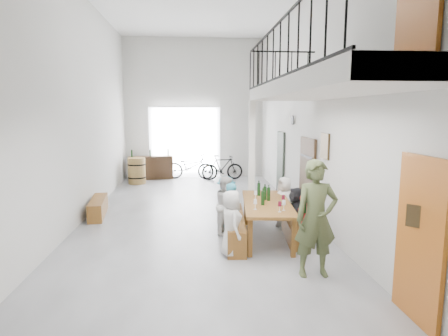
{
  "coord_description": "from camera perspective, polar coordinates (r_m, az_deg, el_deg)",
  "views": [
    {
      "loc": [
        -0.07,
        -9.11,
        2.61
      ],
      "look_at": [
        0.64,
        -0.5,
        1.32
      ],
      "focal_mm": 30.0,
      "sensor_mm": 36.0,
      "label": 1
    }
  ],
  "objects": [
    {
      "name": "floor",
      "position": [
        9.47,
        -4.17,
        -7.53
      ],
      "size": [
        12.0,
        12.0,
        0.0
      ],
      "primitive_type": "plane",
      "color": "slate",
      "rests_on": "ground"
    },
    {
      "name": "room_walls",
      "position": [
        9.16,
        -4.42,
        14.38
      ],
      "size": [
        12.0,
        12.0,
        12.0
      ],
      "color": "silver",
      "rests_on": "ground"
    },
    {
      "name": "gateway_portal",
      "position": [
        15.1,
        -5.99,
        3.85
      ],
      "size": [
        2.8,
        0.08,
        2.8
      ],
      "primitive_type": "cube",
      "color": "white",
      "rests_on": "ground"
    },
    {
      "name": "right_wall_decor",
      "position": [
        7.8,
        16.1,
        1.75
      ],
      "size": [
        0.07,
        8.28,
        5.07
      ],
      "color": "#A35318",
      "rests_on": "ground"
    },
    {
      "name": "balcony",
      "position": [
        6.33,
        14.43,
        11.4
      ],
      "size": [
        1.52,
        5.62,
        4.0
      ],
      "color": "white",
      "rests_on": "ground"
    },
    {
      "name": "tasting_table",
      "position": [
        7.78,
        6.54,
        -5.75
      ],
      "size": [
        1.16,
        2.37,
        0.79
      ],
      "rotation": [
        0.0,
        0.0,
        -0.1
      ],
      "color": "brown",
      "rests_on": "ground"
    },
    {
      "name": "bench_inner",
      "position": [
        7.82,
        1.71,
        -9.09
      ],
      "size": [
        0.52,
        2.21,
        0.5
      ],
      "primitive_type": "cube",
      "rotation": [
        0.0,
        0.0,
        -0.08
      ],
      "color": "brown",
      "rests_on": "ground"
    },
    {
      "name": "bench_wall",
      "position": [
        8.09,
        10.07,
        -8.96
      ],
      "size": [
        0.41,
        1.78,
        0.41
      ],
      "primitive_type": "cube",
      "rotation": [
        0.0,
        0.0,
        -0.11
      ],
      "color": "brown",
      "rests_on": "ground"
    },
    {
      "name": "tableware",
      "position": [
        7.68,
        6.5,
        -4.21
      ],
      "size": [
        0.68,
        1.46,
        0.35
      ],
      "color": "black",
      "rests_on": "tasting_table"
    },
    {
      "name": "side_bench",
      "position": [
        10.09,
        -18.63,
        -5.69
      ],
      "size": [
        0.52,
        1.57,
        0.43
      ],
      "primitive_type": "cube",
      "rotation": [
        0.0,
        0.0,
        0.12
      ],
      "color": "brown",
      "rests_on": "ground"
    },
    {
      "name": "oak_barrel",
      "position": [
        14.13,
        -13.15,
        -0.41
      ],
      "size": [
        0.65,
        0.65,
        0.96
      ],
      "color": "olive",
      "rests_on": "ground"
    },
    {
      "name": "serving_counter",
      "position": [
        15.01,
        -11.12,
        0.05
      ],
      "size": [
        1.76,
        0.76,
        0.9
      ],
      "primitive_type": "cube",
      "rotation": [
        0.0,
        0.0,
        0.17
      ],
      "color": "#362314",
      "rests_on": "ground"
    },
    {
      "name": "counter_bottles",
      "position": [
        14.93,
        -11.18,
        2.29
      ],
      "size": [
        1.43,
        0.37,
        0.28
      ],
      "color": "black",
      "rests_on": "serving_counter"
    },
    {
      "name": "guest_left_a",
      "position": [
        6.87,
        1.13,
        -8.44
      ],
      "size": [
        0.48,
        0.65,
        1.22
      ],
      "primitive_type": "imported",
      "rotation": [
        0.0,
        0.0,
        1.73
      ],
      "color": "silver",
      "rests_on": "ground"
    },
    {
      "name": "guest_left_b",
      "position": [
        7.54,
        1.26,
        -6.88
      ],
      "size": [
        0.38,
        0.5,
        1.23
      ],
      "primitive_type": "imported",
      "rotation": [
        0.0,
        0.0,
        1.79
      ],
      "color": "teal",
      "rests_on": "ground"
    },
    {
      "name": "guest_left_c",
      "position": [
        8.11,
        0.4,
        -5.66
      ],
      "size": [
        0.62,
        0.71,
        1.26
      ],
      "primitive_type": "imported",
      "rotation": [
        0.0,
        0.0,
        1.32
      ],
      "color": "silver",
      "rests_on": "ground"
    },
    {
      "name": "guest_left_d",
      "position": [
        8.6,
        0.3,
        -5.11
      ],
      "size": [
        0.47,
        0.78,
        1.18
      ],
      "primitive_type": "imported",
      "rotation": [
        0.0,
        0.0,
        1.53
      ],
      "color": "teal",
      "rests_on": "ground"
    },
    {
      "name": "guest_right_a",
      "position": [
        7.51,
        12.0,
        -7.84
      ],
      "size": [
        0.33,
        0.64,
        1.05
      ],
      "primitive_type": "imported",
      "rotation": [
        0.0,
        0.0,
        -1.44
      ],
      "color": "#B3211E",
      "rests_on": "ground"
    },
    {
      "name": "guest_right_b",
      "position": [
        8.09,
        10.85,
        -6.6
      ],
      "size": [
        0.57,
        1.03,
        1.06
      ],
      "primitive_type": "imported",
      "rotation": [
        0.0,
        0.0,
        -1.85
      ],
      "color": "black",
      "rests_on": "ground"
    },
    {
      "name": "guest_right_c",
      "position": [
        8.63,
        9.17,
        -5.18
      ],
      "size": [
        0.5,
        0.65,
        1.18
      ],
      "primitive_type": "imported",
      "rotation": [
        0.0,
        0.0,
        -1.33
      ],
      "color": "silver",
      "rests_on": "ground"
    },
    {
      "name": "host_standing",
      "position": [
        6.15,
        13.85,
        -7.51
      ],
      "size": [
        0.7,
        0.47,
        1.88
      ],
      "primitive_type": "imported",
      "rotation": [
        0.0,
        0.0,
        0.02
      ],
      "color": "#444E2C",
      "rests_on": "ground"
    },
    {
      "name": "potted_plant",
      "position": [
        9.95,
        10.13,
        -5.56
      ],
      "size": [
        0.46,
        0.42,
        0.44
      ],
      "primitive_type": "imported",
      "rotation": [
        0.0,
        0.0,
        -0.23
      ],
      "color": "#1F431A",
      "rests_on": "ground"
    },
    {
      "name": "bicycle_near",
      "position": [
        14.77,
        -5.17,
        0.22
      ],
      "size": [
        1.98,
        1.05,
        0.99
      ],
      "primitive_type": "imported",
      "rotation": [
        0.0,
        0.0,
        1.35
      ],
      "color": "black",
      "rests_on": "ground"
    },
    {
      "name": "bicycle_far",
      "position": [
        14.52,
        -0.26,
        0.09
      ],
      "size": [
        1.66,
        0.64,
        0.97
      ],
      "primitive_type": "imported",
      "rotation": [
        0.0,
        0.0,
        1.68
      ],
      "color": "black",
      "rests_on": "ground"
    }
  ]
}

